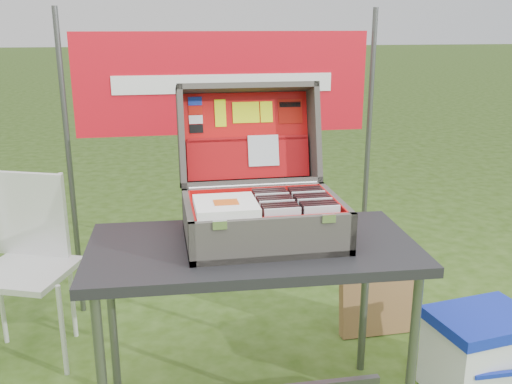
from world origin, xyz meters
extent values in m
cube|color=black|center=(-0.03, 0.00, 0.77)|extent=(1.30, 0.68, 0.04)
cylinder|color=#59595B|center=(0.54, -0.26, 0.38)|extent=(0.04, 0.04, 0.75)
cylinder|color=#59595B|center=(-0.61, 0.26, 0.38)|extent=(0.04, 0.04, 0.75)
cylinder|color=#59595B|center=(0.54, 0.26, 0.38)|extent=(0.04, 0.04, 0.75)
cube|color=#534D45|center=(0.02, 0.03, 0.81)|extent=(0.61, 0.43, 0.02)
cube|color=#534D45|center=(0.02, -0.18, 0.88)|extent=(0.61, 0.02, 0.16)
cube|color=#534D45|center=(0.02, 0.23, 0.88)|extent=(0.61, 0.02, 0.16)
cube|color=#534D45|center=(-0.27, 0.03, 0.88)|extent=(0.02, 0.43, 0.16)
cube|color=#534D45|center=(0.31, 0.03, 0.88)|extent=(0.02, 0.43, 0.16)
cube|color=red|center=(0.02, 0.03, 0.82)|extent=(0.56, 0.39, 0.01)
cube|color=silver|center=(-0.18, -0.19, 0.95)|extent=(0.05, 0.01, 0.03)
cube|color=silver|center=(0.21, -0.19, 0.95)|extent=(0.05, 0.01, 0.03)
cylinder|color=silver|center=(0.02, 0.25, 0.96)|extent=(0.55, 0.02, 0.02)
cube|color=#534D45|center=(0.02, 0.45, 1.13)|extent=(0.61, 0.13, 0.43)
cube|color=#534D45|center=(0.02, 0.43, 1.35)|extent=(0.61, 0.16, 0.06)
cube|color=#534D45|center=(0.02, 0.33, 0.95)|extent=(0.61, 0.16, 0.06)
cube|color=#534D45|center=(-0.27, 0.38, 1.15)|extent=(0.02, 0.26, 0.46)
cube|color=#534D45|center=(0.31, 0.38, 1.15)|extent=(0.02, 0.26, 0.46)
cube|color=red|center=(0.02, 0.43, 1.13)|extent=(0.56, 0.10, 0.37)
cube|color=red|center=(0.02, -0.16, 0.89)|extent=(0.56, 0.01, 0.14)
cube|color=red|center=(0.02, 0.22, 0.89)|extent=(0.56, 0.01, 0.14)
cube|color=red|center=(-0.26, 0.03, 0.89)|extent=(0.01, 0.39, 0.14)
cube|color=red|center=(0.30, 0.03, 0.89)|extent=(0.01, 0.39, 0.14)
cube|color=#9C0B0E|center=(0.02, 0.39, 1.04)|extent=(0.54, 0.07, 0.18)
cube|color=#9C0B0E|center=(0.02, 0.40, 1.13)|extent=(0.53, 0.02, 0.02)
cube|color=silver|center=(0.08, 0.38, 1.08)|extent=(0.14, 0.04, 0.13)
cube|color=#1933B2|center=(-0.20, 0.46, 1.29)|extent=(0.06, 0.01, 0.04)
cube|color=red|center=(-0.20, 0.45, 1.25)|extent=(0.06, 0.01, 0.04)
cube|color=white|center=(-0.20, 0.44, 1.21)|extent=(0.06, 0.01, 0.04)
cube|color=black|center=(-0.20, 0.43, 1.17)|extent=(0.06, 0.01, 0.04)
cube|color=#DEF211|center=(-0.10, 0.45, 1.24)|extent=(0.05, 0.03, 0.12)
cube|color=#DEF211|center=(0.02, 0.45, 1.24)|extent=(0.12, 0.03, 0.09)
cube|color=#DEF211|center=(0.11, 0.45, 1.24)|extent=(0.05, 0.03, 0.09)
cube|color=red|center=(0.22, 0.45, 1.24)|extent=(0.11, 0.03, 0.11)
cube|color=black|center=(0.22, 0.46, 1.27)|extent=(0.10, 0.01, 0.02)
cube|color=silver|center=(0.06, -0.14, 0.90)|extent=(0.13, 0.01, 0.15)
cube|color=black|center=(0.06, -0.12, 0.90)|extent=(0.13, 0.01, 0.15)
cube|color=black|center=(0.06, -0.09, 0.90)|extent=(0.13, 0.01, 0.15)
cube|color=black|center=(0.06, -0.07, 0.90)|extent=(0.13, 0.01, 0.15)
cube|color=silver|center=(0.06, -0.04, 0.90)|extent=(0.13, 0.01, 0.15)
cube|color=black|center=(0.06, -0.02, 0.90)|extent=(0.13, 0.01, 0.15)
cube|color=black|center=(0.06, 0.00, 0.90)|extent=(0.13, 0.01, 0.15)
cube|color=black|center=(0.06, 0.03, 0.90)|extent=(0.13, 0.01, 0.15)
cube|color=silver|center=(0.06, 0.05, 0.90)|extent=(0.13, 0.01, 0.15)
cube|color=black|center=(0.06, 0.08, 0.90)|extent=(0.13, 0.01, 0.15)
cube|color=black|center=(0.06, 0.10, 0.90)|extent=(0.13, 0.01, 0.15)
cube|color=black|center=(0.06, 0.12, 0.90)|extent=(0.13, 0.01, 0.15)
cube|color=silver|center=(0.20, -0.14, 0.90)|extent=(0.13, 0.01, 0.15)
cube|color=black|center=(0.20, -0.12, 0.90)|extent=(0.13, 0.01, 0.15)
cube|color=black|center=(0.20, -0.09, 0.90)|extent=(0.13, 0.01, 0.15)
cube|color=black|center=(0.20, -0.07, 0.90)|extent=(0.13, 0.01, 0.15)
cube|color=silver|center=(0.20, -0.04, 0.90)|extent=(0.13, 0.01, 0.15)
cube|color=black|center=(0.20, -0.02, 0.90)|extent=(0.13, 0.01, 0.15)
cube|color=black|center=(0.20, 0.00, 0.90)|extent=(0.13, 0.01, 0.15)
cube|color=black|center=(0.20, 0.03, 0.90)|extent=(0.13, 0.01, 0.15)
cube|color=silver|center=(0.20, 0.05, 0.90)|extent=(0.13, 0.01, 0.15)
cube|color=black|center=(0.20, 0.08, 0.90)|extent=(0.13, 0.01, 0.15)
cube|color=black|center=(0.20, 0.10, 0.90)|extent=(0.13, 0.01, 0.15)
cube|color=black|center=(0.20, 0.12, 0.90)|extent=(0.13, 0.01, 0.15)
cube|color=white|center=(-0.14, -0.05, 0.96)|extent=(0.23, 0.23, 0.00)
cube|color=white|center=(-0.14, -0.05, 0.97)|extent=(0.23, 0.23, 0.00)
cube|color=white|center=(-0.14, -0.05, 0.97)|extent=(0.23, 0.23, 0.00)
cube|color=white|center=(-0.14, -0.05, 0.98)|extent=(0.23, 0.23, 0.00)
cube|color=white|center=(-0.14, -0.05, 0.98)|extent=(0.23, 0.23, 0.00)
cube|color=white|center=(-0.14, -0.05, 0.99)|extent=(0.23, 0.23, 0.00)
cube|color=#D85919|center=(-0.14, -0.06, 0.99)|extent=(0.09, 0.07, 0.00)
cube|color=white|center=(1.00, -0.01, 0.17)|extent=(0.47, 0.38, 0.34)
cube|color=#1125A6|center=(1.00, -0.01, 0.36)|extent=(0.49, 0.40, 0.05)
cube|color=#1125A6|center=(1.00, -0.18, 0.21)|extent=(0.26, 0.02, 0.02)
cube|color=silver|center=(-1.03, 0.63, 0.47)|extent=(0.54, 0.54, 0.03)
cube|color=silver|center=(-1.03, 0.83, 0.69)|extent=(0.40, 0.18, 0.44)
cylinder|color=silver|center=(-0.86, 0.46, 0.23)|extent=(0.02, 0.02, 0.47)
cylinder|color=silver|center=(-1.21, 0.81, 0.23)|extent=(0.02, 0.02, 0.47)
cylinder|color=silver|center=(-0.86, 0.81, 0.23)|extent=(0.02, 0.02, 0.47)
cylinder|color=silver|center=(-0.86, 0.83, 0.68)|extent=(0.02, 0.02, 0.44)
cube|color=#90613F|center=(0.75, 0.58, 0.22)|extent=(0.42, 0.13, 0.45)
cylinder|color=#59595B|center=(-0.85, 1.10, 0.85)|extent=(0.03, 0.03, 1.70)
cylinder|color=#59595B|center=(0.85, 1.10, 0.85)|extent=(0.03, 0.03, 1.70)
cube|color=red|center=(0.00, 1.09, 1.30)|extent=(1.60, 0.02, 0.55)
cube|color=white|center=(0.00, 1.08, 1.30)|extent=(1.20, 0.00, 0.10)
camera|label=1|loc=(-0.38, -2.03, 1.62)|focal=40.00mm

